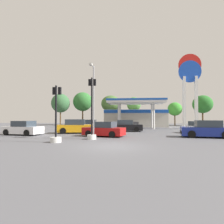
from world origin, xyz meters
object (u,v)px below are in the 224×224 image
object	(u,v)px
car_0	(23,129)
tree_0	(61,103)
car_1	(206,130)
tree_1	(83,102)
tree_5	(203,104)
car_2	(199,128)
car_5	(104,130)
tree_2	(111,104)
corner_streetlamp	(93,94)
car_3	(126,126)
tree_4	(175,109)
station_pole_sign	(190,82)
tree_3	(134,104)
traffic_signal_1	(56,127)
car_6	(77,127)
traffic_signal_0	(92,120)
car_4	(88,125)

from	to	relation	value
car_0	tree_0	xyz separation A→B (m)	(-4.94, 23.04, 4.45)
car_1	tree_1	size ratio (longest dim) A/B	0.60
car_0	tree_5	bearing A→B (deg)	41.57
car_2	tree_0	distance (m)	30.99
car_5	tree_2	bearing A→B (deg)	95.04
corner_streetlamp	car_2	bearing A→B (deg)	32.15
tree_2	car_2	bearing A→B (deg)	-56.35
car_3	tree_5	world-z (taller)	tree_5
tree_0	tree_2	world-z (taller)	tree_0
tree_4	tree_0	bearing A→B (deg)	-178.04
station_pole_sign	car_3	size ratio (longest dim) A/B	2.81
tree_2	car_3	bearing A→B (deg)	-77.25
corner_streetlamp	station_pole_sign	bearing A→B (deg)	49.18
car_1	tree_1	world-z (taller)	tree_1
car_2	tree_3	world-z (taller)	tree_3
traffic_signal_1	car_3	bearing A→B (deg)	66.74
car_2	traffic_signal_1	world-z (taller)	traffic_signal_1
car_2	traffic_signal_1	bearing A→B (deg)	-143.78
tree_0	corner_streetlamp	xyz separation A→B (m)	(13.10, -25.45, -1.16)
car_2	tree_1	bearing A→B (deg)	134.65
car_3	car_6	xyz separation A→B (m)	(-5.73, -3.44, 0.05)
tree_3	car_2	bearing A→B (deg)	-67.77
corner_streetlamp	tree_5	bearing A→B (deg)	54.47
car_5	traffic_signal_1	world-z (taller)	traffic_signal_1
traffic_signal_0	tree_0	size ratio (longest dim) A/B	0.73
station_pole_sign	car_4	size ratio (longest dim) A/B	2.74
car_3	tree_3	distance (m)	18.19
tree_2	car_4	bearing A→B (deg)	-94.59
tree_2	tree_1	bearing A→B (deg)	175.54
traffic_signal_1	tree_2	size ratio (longest dim) A/B	0.62
tree_5	car_1	bearing A→B (deg)	-108.96
station_pole_sign	car_4	bearing A→B (deg)	-162.85
car_1	tree_0	bearing A→B (deg)	135.03
car_0	tree_4	size ratio (longest dim) A/B	0.86
car_0	traffic_signal_1	distance (m)	7.94
car_0	tree_5	world-z (taller)	tree_5
station_pole_sign	tree_0	size ratio (longest dim) A/B	1.66
traffic_signal_1	tree_4	xyz separation A→B (m)	(15.14, 29.20, 2.49)
station_pole_sign	car_6	distance (m)	19.80
station_pole_sign	tree_3	distance (m)	14.80
car_0	traffic_signal_0	world-z (taller)	traffic_signal_0
car_2	tree_3	distance (m)	20.90
tree_2	tree_3	xyz separation A→B (m)	(5.36, -0.74, -0.22)
car_2	tree_5	world-z (taller)	tree_5
car_0	tree_2	distance (m)	25.84
corner_streetlamp	car_3	bearing A→B (deg)	72.75
car_0	car_5	world-z (taller)	car_0
station_pole_sign	car_2	xyz separation A→B (m)	(-1.18, -7.51, -6.98)
car_5	tree_1	distance (m)	27.71
traffic_signal_1	tree_5	bearing A→B (deg)	54.19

